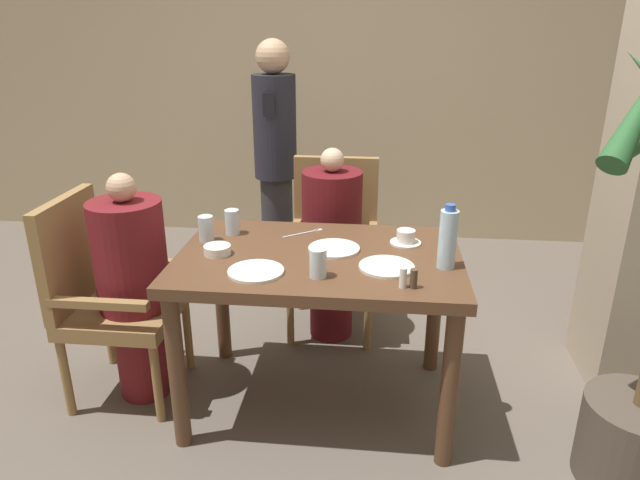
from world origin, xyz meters
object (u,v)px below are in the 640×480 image
Objects in this scene: plate_main_left at (334,249)px; water_bottle at (448,238)px; diner_in_left_chair at (134,286)px; chair_left_side at (105,292)px; teacup_with_saucer at (406,238)px; chair_far_side at (334,239)px; bowl_small at (217,250)px; glass_tall_far at (232,222)px; plate_main_right at (387,267)px; diner_in_far_chair at (332,243)px; plate_dessert_center at (256,271)px; glass_tall_mid at (206,229)px; glass_tall_near at (318,263)px; standing_host at (276,160)px.

plate_main_left is 0.50m from water_bottle.
plate_main_left is (0.90, 0.06, 0.20)m from diner_in_left_chair.
chair_left_side is 6.95× the size of teacup_with_saucer.
chair_far_side is 8.40× the size of bowl_small.
water_bottle is 1.00m from glass_tall_far.
diner_in_left_chair reaches higher than plate_main_right.
chair_left_side is at bearing -146.99° from diner_in_far_chair.
diner_in_far_chair is 9.35× the size of bowl_small.
plate_main_right and plate_dessert_center have the same top height.
diner_in_far_chair is 0.84m from plate_main_right.
glass_tall_near is at bearing -31.66° from glass_tall_mid.
plate_main_right is (0.29, -0.76, 0.21)m from diner_in_far_chair.
plate_main_left is (0.06, -0.59, 0.21)m from diner_in_far_chair.
standing_host is at bearing 124.51° from water_bottle.
chair_far_side is 0.98m from plate_main_right.
glass_tall_mid is at bearing 175.07° from plate_main_left.
chair_left_side is 1.00× the size of chair_far_side.
plate_main_left is (1.05, 0.06, 0.24)m from chair_left_side.
glass_tall_far is at bearing 155.57° from plate_main_right.
standing_host is 13.62× the size of glass_tall_mid.
glass_tall_near and glass_tall_far have the same top height.
water_bottle is at bearing -3.01° from chair_left_side.
teacup_with_saucer is (0.37, -0.48, 0.23)m from diner_in_far_chair.
water_bottle reaches higher than bowl_small.
glass_tall_far is at bearing 46.89° from glass_tall_mid.
standing_host is at bearing 97.14° from plate_dessert_center.
diner_in_far_chair is at bearing 45.69° from glass_tall_mid.
water_bottle is at bearing -10.10° from glass_tall_mid.
plate_main_left is 1.92× the size of glass_tall_near.
glass_tall_far is (-0.01, -1.08, -0.04)m from standing_host.
bowl_small is 0.18m from glass_tall_mid.
diner_in_left_chair reaches higher than water_bottle.
standing_host is 13.80× the size of bowl_small.
standing_host is at bearing 89.37° from bowl_small.
water_bottle is (0.94, -1.37, 0.02)m from standing_host.
chair_far_side is 8.29× the size of glass_tall_mid.
standing_host is (-0.42, 0.65, 0.30)m from diner_in_far_chair.
glass_tall_far is (0.09, 0.10, 0.00)m from glass_tall_mid.
water_bottle is at bearing -58.24° from teacup_with_saucer.
teacup_with_saucer reaches higher than plate_main_left.
standing_host is 1.32m from plate_main_left.
diner_in_far_chair is 4.80× the size of plate_main_right.
diner_in_left_chair is at bearing -108.41° from standing_host.
glass_tall_near is 0.64m from glass_tall_mid.
standing_host reaches higher than chair_left_side.
chair_left_side is 4.31× the size of plate_main_right.
plate_main_right is 0.79m from glass_tall_far.
diner_in_left_chair is 0.93m from glass_tall_near.
chair_far_side is 1.05m from glass_tall_near.
water_bottle is at bearing 16.49° from glass_tall_near.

